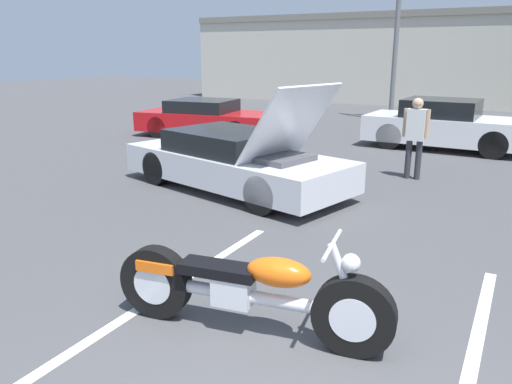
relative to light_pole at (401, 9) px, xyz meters
The scene contains 8 objects.
parking_stripe_foreground 15.93m from the light_pole, 85.25° to the right, with size 0.12×4.82×0.01m, color white.
far_building 8.55m from the light_pole, 65.93° to the left, with size 32.00×4.20×4.40m.
light_pole is the anchor object (origin of this frame).
motorcycle 16.02m from the light_pole, 80.93° to the right, with size 2.62×0.74×0.99m.
show_car_hood_open 11.68m from the light_pole, 91.10° to the right, with size 4.83×2.85×2.02m.
parked_car_left_row 8.26m from the light_pole, 124.18° to the right, with size 4.38×2.32×1.12m.
parked_car_mid_row 6.46m from the light_pole, 62.41° to the right, with size 4.19×1.96×1.32m.
spectator_near_motorcycle 9.55m from the light_pole, 73.77° to the right, with size 0.52×0.22×1.64m.
Camera 1 is at (1.07, -2.10, 2.50)m, focal length 35.00 mm.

